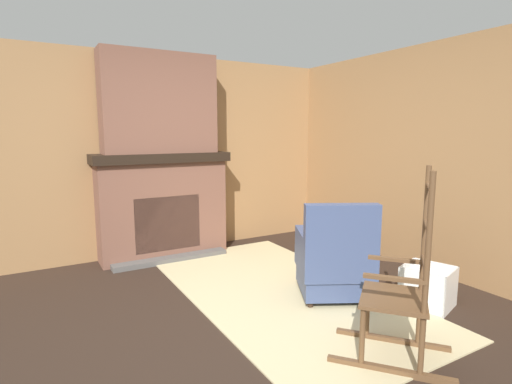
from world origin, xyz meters
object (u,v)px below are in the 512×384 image
Objects in this scene: armchair at (335,262)px; firewood_stack at (334,248)px; laundry_basket at (428,286)px; storage_case at (174,146)px; rocking_chair at (400,299)px; oil_lamp_vase at (124,145)px.

armchair is 1.31m from firewood_stack.
laundry_basket is (1.52, -0.23, 0.08)m from firewood_stack.
storage_case is at bearing 48.91° from armchair.
laundry_basket is at bearing 28.35° from storage_case.
rocking_chair is (1.00, -0.30, 0.09)m from armchair.
rocking_chair is 2.58× the size of firewood_stack.
laundry_basket is at bearing 37.49° from oil_lamp_vase.
firewood_stack is 2.37m from storage_case.
rocking_chair is 3.43m from oil_lamp_vase.
firewood_stack is at bearing 55.90° from storage_case.
armchair is at bearing -131.65° from laundry_basket.
storage_case reaches higher than laundry_basket.
firewood_stack is 2.84m from oil_lamp_vase.
storage_case is at bearing 89.99° from oil_lamp_vase.
laundry_basket is 3.23m from storage_case.
laundry_basket is 1.81× the size of oil_lamp_vase.
rocking_chair reaches higher than armchair.
laundry_basket is 1.87× the size of storage_case.
rocking_chair is at bearing -169.10° from armchair.
storage_case reaches higher than firewood_stack.
firewood_stack is 1.86× the size of oil_lamp_vase.
storage_case is at bearing -30.63° from rocking_chair.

